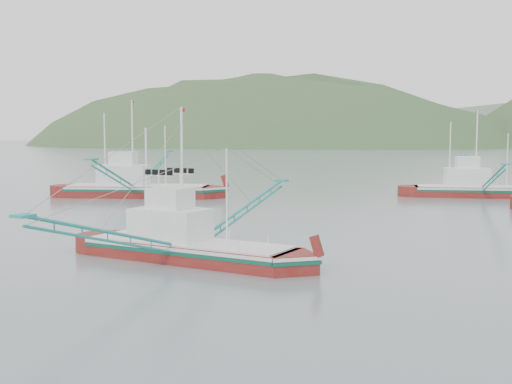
% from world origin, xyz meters
% --- Properties ---
extents(ground, '(1200.00, 1200.00, 0.00)m').
position_xyz_m(ground, '(0.00, 0.00, 0.00)').
color(ground, slate).
rests_on(ground, ground).
extents(main_boat, '(12.94, 23.24, 9.40)m').
position_xyz_m(main_boat, '(0.07, -2.93, 1.35)').
color(main_boat, maroon).
rests_on(main_boat, ground).
extents(bg_boat_far, '(15.11, 25.78, 10.72)m').
position_xyz_m(bg_boat_far, '(9.38, 43.89, 2.06)').
color(bg_boat_far, maroon).
rests_on(bg_boat_far, ground).
extents(bg_boat_left, '(16.80, 28.43, 11.98)m').
position_xyz_m(bg_boat_left, '(-25.58, 25.73, 2.38)').
color(bg_boat_left, maroon).
rests_on(bg_boat_left, ground).
extents(headland_left, '(448.00, 308.00, 210.00)m').
position_xyz_m(headland_left, '(-180.00, 360.00, 0.00)').
color(headland_left, '#35552B').
rests_on(headland_left, ground).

